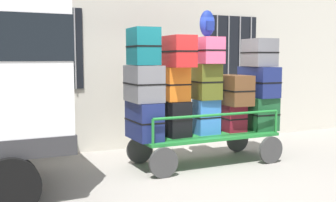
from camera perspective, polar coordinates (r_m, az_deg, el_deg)
name	(u,v)px	position (r m, az deg, el deg)	size (l,w,h in m)	color
ground_plane	(194,174)	(6.60, 3.66, -10.09)	(40.00, 40.00, 0.00)	gray
building_wall	(139,25)	(8.51, -4.09, 10.49)	(12.00, 0.38, 5.00)	beige
luggage_cart	(205,140)	(7.18, 5.19, -5.36)	(2.52, 1.05, 0.52)	#1E722D
cart_railing	(205,114)	(7.11, 5.22, -1.85)	(2.39, 0.92, 0.41)	#1E722D
suitcase_left_bottom	(144,121)	(6.63, -3.33, -2.72)	(0.40, 0.77, 0.61)	navy
suitcase_left_middle	(144,84)	(6.57, -3.39, 2.43)	(0.47, 0.70, 0.58)	slate
suitcase_left_top	(143,46)	(6.57, -3.46, 7.56)	(0.43, 0.62, 0.59)	#0F5960
suitcase_midleft_bottom	(176,119)	(6.85, 1.12, -2.49)	(0.41, 0.47, 0.60)	black
suitcase_midleft_middle	(176,84)	(6.81, 1.05, 2.36)	(0.41, 0.44, 0.56)	orange
suitcase_midleft_top	(177,51)	(6.74, 1.28, 6.89)	(0.41, 0.80, 0.51)	#B21E1E
suitcase_center_bottom	(206,117)	(7.09, 5.36, -2.21)	(0.42, 0.31, 0.60)	#3372C6
suitcase_center_middle	(206,82)	(7.05, 5.29, 2.70)	(0.42, 0.48, 0.61)	#4C5119
suitcase_center_top	(205,50)	(7.08, 5.15, 6.99)	(0.40, 0.76, 0.45)	#CC4C72
suitcase_midright_bottom	(232,118)	(7.45, 8.88, -2.32)	(0.39, 0.46, 0.48)	maroon
suitcase_midright_middle	(234,90)	(7.36, 9.12, 1.53)	(0.46, 0.77, 0.53)	brown
suitcase_right_bottom	(258,113)	(7.77, 12.34, -1.61)	(0.53, 0.78, 0.60)	#194C28
suitcase_right_middle	(259,82)	(7.71, 12.45, 2.63)	(0.44, 0.85, 0.55)	navy
suitcase_right_top	(259,53)	(7.70, 12.55, 6.57)	(0.49, 0.64, 0.51)	slate
backpack	(207,24)	(7.02, 5.47, 10.63)	(0.27, 0.22, 0.44)	navy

